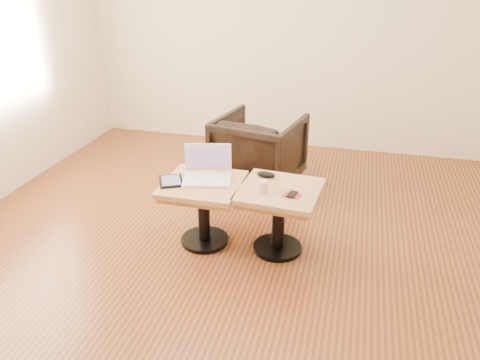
% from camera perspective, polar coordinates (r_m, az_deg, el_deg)
% --- Properties ---
extents(room_shell, '(4.52, 4.52, 2.71)m').
position_cam_1_polar(room_shell, '(3.16, -1.18, 13.57)').
color(room_shell, '#4F2616').
rests_on(room_shell, ground).
extents(side_table_left, '(0.56, 0.56, 0.51)m').
position_cam_1_polar(side_table_left, '(3.50, -4.51, -2.14)').
color(side_table_left, black).
rests_on(side_table_left, ground).
extents(side_table_right, '(0.61, 0.61, 0.51)m').
position_cam_1_polar(side_table_right, '(3.40, 4.79, -2.98)').
color(side_table_right, black).
rests_on(side_table_right, ground).
extents(laptop, '(0.41, 0.36, 0.25)m').
position_cam_1_polar(laptop, '(3.48, -3.98, 0.95)').
color(laptop, white).
rests_on(laptop, side_table_left).
extents(tablet, '(0.25, 0.27, 0.02)m').
position_cam_1_polar(tablet, '(3.47, -8.42, -0.12)').
color(tablet, black).
rests_on(tablet, side_table_left).
extents(charging_adapter, '(0.05, 0.05, 0.02)m').
position_cam_1_polar(charging_adapter, '(3.69, -6.06, 1.67)').
color(charging_adapter, white).
rests_on(charging_adapter, side_table_left).
extents(glasses_case, '(0.15, 0.08, 0.05)m').
position_cam_1_polar(glasses_case, '(3.50, 3.18, 0.69)').
color(glasses_case, black).
rests_on(glasses_case, side_table_right).
extents(striped_cup, '(0.07, 0.07, 0.09)m').
position_cam_1_polar(striped_cup, '(3.27, 2.82, -0.78)').
color(striped_cup, '#E5677A').
rests_on(striped_cup, side_table_right).
extents(earbuds_tangle, '(0.07, 0.05, 0.01)m').
position_cam_1_polar(earbuds_tangle, '(3.40, 5.80, -0.50)').
color(earbuds_tangle, white).
rests_on(earbuds_tangle, side_table_right).
extents(phone_on_sleeve, '(0.13, 0.11, 0.01)m').
position_cam_1_polar(phone_on_sleeve, '(3.25, 6.40, -1.79)').
color(phone_on_sleeve, '#A5233B').
rests_on(phone_on_sleeve, side_table_right).
extents(armchair, '(0.88, 0.89, 0.69)m').
position_cam_1_polar(armchair, '(4.46, 2.33, 3.59)').
color(armchair, black).
rests_on(armchair, ground).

